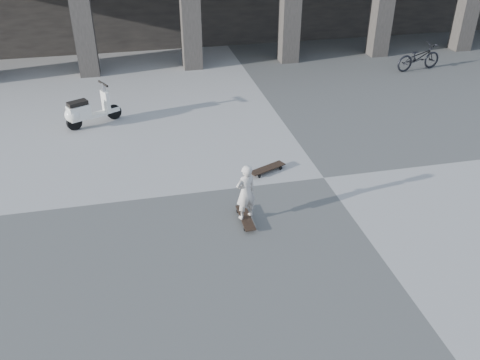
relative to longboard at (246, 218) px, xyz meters
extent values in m
plane|color=#4B4B49|center=(2.11, 1.26, -0.07)|extent=(90.00, 90.00, 0.00)
cube|color=#302D28|center=(-3.24, 9.76, 1.93)|extent=(0.65, 0.65, 4.00)
cube|color=#302D28|center=(0.33, 9.76, 1.93)|extent=(0.65, 0.65, 4.00)
cube|color=#302D28|center=(3.90, 9.76, 1.93)|extent=(0.65, 0.65, 4.00)
cube|color=#302D28|center=(7.47, 9.76, 1.93)|extent=(0.65, 0.65, 4.00)
cube|color=black|center=(0.00, 0.00, 0.01)|extent=(0.21, 0.90, 0.02)
cube|color=#B2B2B7|center=(0.00, 0.32, -0.03)|extent=(0.19, 0.05, 0.03)
cube|color=#B2B2B7|center=(0.00, -0.32, -0.03)|extent=(0.19, 0.05, 0.03)
cylinder|color=black|center=(-0.10, 0.31, -0.04)|extent=(0.03, 0.07, 0.07)
cylinder|color=black|center=(0.09, 0.32, -0.04)|extent=(0.03, 0.07, 0.07)
cylinder|color=black|center=(-0.09, -0.32, -0.04)|extent=(0.03, 0.07, 0.07)
cylinder|color=black|center=(0.10, -0.31, -0.04)|extent=(0.03, 0.07, 0.07)
cube|color=black|center=(0.94, 1.80, 0.03)|extent=(0.93, 0.59, 0.02)
cube|color=#B2B2B7|center=(1.23, 1.94, -0.02)|extent=(0.14, 0.21, 0.03)
cube|color=#B2B2B7|center=(0.64, 1.67, -0.02)|extent=(0.14, 0.21, 0.03)
cylinder|color=black|center=(1.19, 2.03, -0.03)|extent=(0.09, 0.06, 0.08)
cylinder|color=black|center=(1.27, 1.84, -0.03)|extent=(0.09, 0.06, 0.08)
cylinder|color=black|center=(0.60, 1.77, -0.03)|extent=(0.09, 0.06, 0.08)
cylinder|color=black|center=(0.69, 1.58, -0.03)|extent=(0.09, 0.06, 0.08)
imported|color=beige|center=(0.00, 0.00, 0.60)|extent=(0.49, 0.40, 1.15)
cylinder|color=black|center=(-2.46, 5.68, 0.13)|extent=(0.41, 0.27, 0.41)
cylinder|color=black|center=(-3.51, 5.17, 0.13)|extent=(0.41, 0.27, 0.41)
cube|color=silver|center=(-2.96, 5.44, 0.20)|extent=(0.67, 0.51, 0.07)
cube|color=silver|center=(-3.36, 5.24, 0.39)|extent=(0.65, 0.54, 0.39)
sphere|color=silver|center=(-3.51, 5.17, 0.36)|extent=(0.43, 0.43, 0.43)
cube|color=black|center=(-3.36, 5.24, 0.65)|extent=(0.58, 0.47, 0.10)
cube|color=silver|center=(-2.65, 5.59, 0.49)|extent=(0.25, 0.36, 0.60)
cube|color=silver|center=(-2.46, 5.68, 0.22)|extent=(0.34, 0.27, 0.12)
cylinder|color=#B2B2B7|center=(-2.65, 5.59, 0.87)|extent=(0.12, 0.12, 0.31)
cylinder|color=black|center=(-2.65, 5.59, 1.01)|extent=(0.28, 0.49, 0.06)
sphere|color=white|center=(-2.59, 5.62, 0.75)|extent=(0.12, 0.12, 0.12)
imported|color=black|center=(8.07, 7.76, 0.39)|extent=(1.83, 0.89, 0.92)
camera|label=1|loc=(-1.90, -8.00, 5.71)|focal=38.00mm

